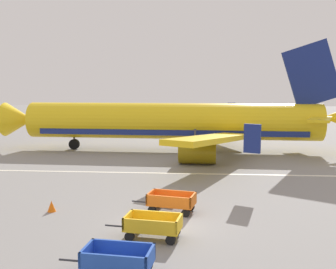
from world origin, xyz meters
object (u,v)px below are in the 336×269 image
at_px(baggage_cart_third_in_row, 171,202).
at_px(traffic_cone_near_plane, 52,206).
at_px(airplane, 182,122).
at_px(baggage_cart_second_in_row, 153,226).
at_px(baggage_cart_nearest, 118,260).

relative_size(baggage_cart_third_in_row, traffic_cone_near_plane, 5.97).
bearing_deg(traffic_cone_near_plane, airplane, 72.95).
distance_m(airplane, baggage_cart_third_in_row, 20.25).
height_order(baggage_cart_second_in_row, traffic_cone_near_plane, baggage_cart_second_in_row).
xyz_separation_m(baggage_cart_nearest, traffic_cone_near_plane, (-5.12, 7.10, -0.30)).
height_order(baggage_cart_nearest, traffic_cone_near_plane, baggage_cart_nearest).
relative_size(baggage_cart_second_in_row, baggage_cart_third_in_row, 1.00).
xyz_separation_m(baggage_cart_third_in_row, traffic_cone_near_plane, (-6.56, -0.39, -0.30)).
distance_m(airplane, traffic_cone_near_plane, 21.60).
xyz_separation_m(baggage_cart_nearest, baggage_cart_third_in_row, (1.44, 7.48, 0.00)).
xyz_separation_m(airplane, traffic_cone_near_plane, (-6.28, -20.48, -2.75)).
bearing_deg(baggage_cart_second_in_row, traffic_cone_near_plane, 150.24).
distance_m(baggage_cart_nearest, baggage_cart_second_in_row, 3.78).
xyz_separation_m(airplane, baggage_cart_second_in_row, (-0.30, -23.90, -2.45)).
bearing_deg(baggage_cart_nearest, baggage_cart_second_in_row, 76.78).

